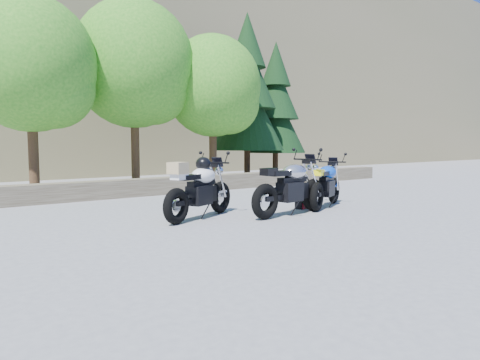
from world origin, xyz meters
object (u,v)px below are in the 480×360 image
silver_bike (291,188)px  white_bike (199,188)px  backpack (301,202)px  blue_bike (326,185)px

silver_bike → white_bike: bearing=148.3°
silver_bike → backpack: silver_bike is taller
blue_bike → backpack: (-0.67, 0.19, -0.37)m
white_bike → backpack: bearing=-30.3°
white_bike → backpack: 2.64m
white_bike → blue_bike: 3.30m
white_bike → blue_bike: white_bike is taller
silver_bike → blue_bike: 1.49m
white_bike → blue_bike: (3.25, -0.53, -0.09)m
white_bike → backpack: (2.58, -0.34, -0.45)m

